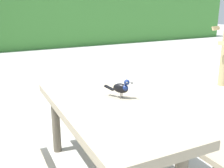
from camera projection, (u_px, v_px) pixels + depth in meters
picnic_table_foreground at (105, 124)px, 2.26m from camera, size 1.85×1.88×0.74m
bird_grackle at (122, 88)px, 2.34m from camera, size 0.16×0.26×0.18m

